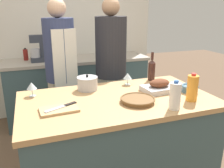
% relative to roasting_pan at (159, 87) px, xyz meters
% --- Properties ---
extents(kitchen_island, '(1.56, 0.88, 0.89)m').
position_rel_roasting_pan_xyz_m(kitchen_island, '(-0.40, -0.03, -0.49)').
color(kitchen_island, '#3D565B').
rests_on(kitchen_island, ground_plane).
extents(back_counter, '(2.04, 0.60, 0.90)m').
position_rel_roasting_pan_xyz_m(back_counter, '(-0.40, 1.61, -0.48)').
color(back_counter, '#3D565B').
rests_on(back_counter, ground_plane).
extents(back_wall, '(2.54, 0.10, 2.55)m').
position_rel_roasting_pan_xyz_m(back_wall, '(-0.40, 1.96, 0.34)').
color(back_wall, silver).
rests_on(back_wall, ground_plane).
extents(roasting_pan, '(0.30, 0.23, 0.11)m').
position_rel_roasting_pan_xyz_m(roasting_pan, '(0.00, 0.00, 0.00)').
color(roasting_pan, '#BCBCC1').
rests_on(roasting_pan, kitchen_island).
extents(wicker_basket, '(0.27, 0.27, 0.04)m').
position_rel_roasting_pan_xyz_m(wicker_basket, '(-0.29, -0.17, -0.02)').
color(wicker_basket, brown).
rests_on(wicker_basket, kitchen_island).
extents(cutting_board, '(0.28, 0.18, 0.02)m').
position_rel_roasting_pan_xyz_m(cutting_board, '(-0.88, -0.12, -0.03)').
color(cutting_board, tan).
rests_on(cutting_board, kitchen_island).
extents(stock_pot, '(0.18, 0.18, 0.14)m').
position_rel_roasting_pan_xyz_m(stock_pot, '(-0.58, 0.25, 0.02)').
color(stock_pot, '#B7B7BC').
rests_on(stock_pot, kitchen_island).
extents(mixing_bowl, '(0.15, 0.15, 0.06)m').
position_rel_roasting_pan_xyz_m(mixing_bowl, '(0.24, -0.10, -0.01)').
color(mixing_bowl, slate).
rests_on(mixing_bowl, kitchen_island).
extents(juice_jug, '(0.09, 0.09, 0.22)m').
position_rel_roasting_pan_xyz_m(juice_jug, '(0.13, -0.28, 0.06)').
color(juice_jug, orange).
rests_on(juice_jug, kitchen_island).
extents(milk_jug, '(0.08, 0.08, 0.21)m').
position_rel_roasting_pan_xyz_m(milk_jug, '(-0.09, -0.37, 0.06)').
color(milk_jug, white).
rests_on(milk_jug, kitchen_island).
extents(wine_bottle_green, '(0.07, 0.07, 0.29)m').
position_rel_roasting_pan_xyz_m(wine_bottle_green, '(0.10, 0.32, 0.07)').
color(wine_bottle_green, '#381E19').
rests_on(wine_bottle_green, kitchen_island).
extents(wine_glass_left, '(0.08, 0.08, 0.11)m').
position_rel_roasting_pan_xyz_m(wine_glass_left, '(-0.19, 0.27, 0.04)').
color(wine_glass_left, silver).
rests_on(wine_glass_left, kitchen_island).
extents(wine_glass_right, '(0.08, 0.08, 0.12)m').
position_rel_roasting_pan_xyz_m(wine_glass_right, '(-1.05, 0.24, 0.04)').
color(wine_glass_right, silver).
rests_on(wine_glass_right, kitchen_island).
extents(knife_chef, '(0.25, 0.14, 0.01)m').
position_rel_roasting_pan_xyz_m(knife_chef, '(-0.86, -0.11, -0.02)').
color(knife_chef, '#B7B7BC').
rests_on(knife_chef, cutting_board).
extents(stand_mixer, '(0.18, 0.14, 0.35)m').
position_rel_roasting_pan_xyz_m(stand_mixer, '(-0.94, 1.55, 0.12)').
color(stand_mixer, '#333842').
rests_on(stand_mixer, back_counter).
extents(condiment_bottle_tall, '(0.05, 0.05, 0.14)m').
position_rel_roasting_pan_xyz_m(condiment_bottle_tall, '(0.07, 1.67, 0.03)').
color(condiment_bottle_tall, '#234C28').
rests_on(condiment_bottle_tall, back_counter).
extents(condiment_bottle_short, '(0.06, 0.06, 0.17)m').
position_rel_roasting_pan_xyz_m(condiment_bottle_short, '(-1.09, 1.71, 0.05)').
color(condiment_bottle_short, maroon).
rests_on(condiment_bottle_short, back_counter).
extents(person_cook_aproned, '(0.33, 0.36, 1.69)m').
position_rel_roasting_pan_xyz_m(person_cook_aproned, '(-0.73, 0.89, 0.00)').
color(person_cook_aproned, beige).
rests_on(person_cook_aproned, ground_plane).
extents(person_cook_guest, '(0.36, 0.36, 1.70)m').
position_rel_roasting_pan_xyz_m(person_cook_guest, '(-0.16, 0.84, 0.01)').
color(person_cook_guest, beige).
rests_on(person_cook_guest, ground_plane).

